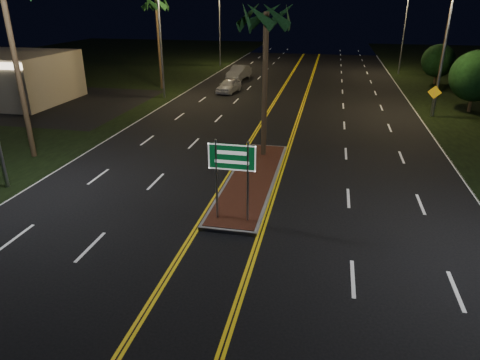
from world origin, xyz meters
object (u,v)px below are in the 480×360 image
(highway_sign, at_px, (232,165))
(shrub_mid, at_px, (476,76))
(streetlight_right_far, at_px, (402,23))
(palm_left_far, at_px, (156,3))
(streetlight_right_mid, at_px, (441,36))
(warning_sign, at_px, (434,97))
(streetlight_left_mid, at_px, (164,30))
(palm_median, at_px, (266,16))
(car_near, at_px, (229,85))
(median_island, at_px, (252,179))
(streetlight_left_far, at_px, (222,20))
(car_far, at_px, (239,71))
(shrub_far, at_px, (438,61))

(highway_sign, bearing_deg, shrub_mid, 56.56)
(streetlight_right_far, distance_m, palm_left_far, 27.36)
(streetlight_right_mid, distance_m, warning_sign, 4.19)
(streetlight_left_mid, distance_m, palm_median, 17.25)
(car_near, bearing_deg, median_island, -65.25)
(shrub_mid, bearing_deg, streetlight_left_far, 140.90)
(palm_median, height_order, warning_sign, palm_median)
(median_island, relative_size, shrub_mid, 2.22)
(car_near, bearing_deg, streetlight_right_mid, -9.66)
(median_island, xyz_separation_m, streetlight_right_mid, (10.61, 15.00, 5.57))
(streetlight_right_mid, relative_size, shrub_mid, 1.95)
(highway_sign, bearing_deg, streetlight_right_far, 74.85)
(highway_sign, bearing_deg, median_island, 90.00)
(streetlight_right_mid, relative_size, car_far, 1.80)
(median_island, relative_size, palm_left_far, 1.16)
(streetlight_left_mid, relative_size, streetlight_right_mid, 1.00)
(palm_left_far, bearing_deg, shrub_far, 16.74)
(streetlight_left_far, xyz_separation_m, warning_sign, (21.41, -22.23, -4.18))
(palm_median, bearing_deg, streetlight_right_far, 71.38)
(car_near, bearing_deg, palm_median, -62.13)
(shrub_mid, distance_m, warning_sign, 4.10)
(shrub_far, relative_size, car_near, 0.91)
(car_far, bearing_deg, shrub_mid, -19.44)
(car_near, bearing_deg, car_far, 103.00)
(streetlight_left_mid, bearing_deg, streetlight_right_far, 40.30)
(shrub_far, bearing_deg, highway_sign, -112.57)
(palm_left_far, relative_size, car_far, 1.76)
(median_island, height_order, car_far, car_far)
(car_near, distance_m, warning_sign, 17.69)
(car_near, bearing_deg, warning_sign, -10.18)
(median_island, bearing_deg, streetlight_right_mid, 54.72)
(streetlight_left_mid, relative_size, car_far, 1.80)
(shrub_far, distance_m, warning_sign, 14.57)
(streetlight_left_mid, relative_size, palm_left_far, 1.02)
(car_near, xyz_separation_m, warning_sign, (16.74, -5.67, 0.75))
(streetlight_left_mid, xyz_separation_m, shrub_mid, (24.61, 0.00, -2.93))
(shrub_mid, bearing_deg, streetlight_right_far, 100.66)
(median_island, relative_size, streetlight_left_far, 1.14)
(shrub_far, xyz_separation_m, warning_sign, (-3.00, -14.23, -0.86))
(palm_median, bearing_deg, palm_left_far, 126.18)
(streetlight_right_far, bearing_deg, streetlight_left_far, 174.62)
(shrub_mid, distance_m, car_far, 23.23)
(streetlight_left_mid, distance_m, car_near, 7.61)
(streetlight_left_mid, bearing_deg, highway_sign, -63.41)
(palm_left_far, bearing_deg, streetlight_right_mid, -14.37)
(palm_left_far, bearing_deg, car_far, 46.95)
(highway_sign, height_order, streetlight_right_far, streetlight_right_far)
(streetlight_left_far, bearing_deg, shrub_mid, -39.10)
(highway_sign, relative_size, palm_left_far, 0.36)
(highway_sign, distance_m, car_near, 25.41)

